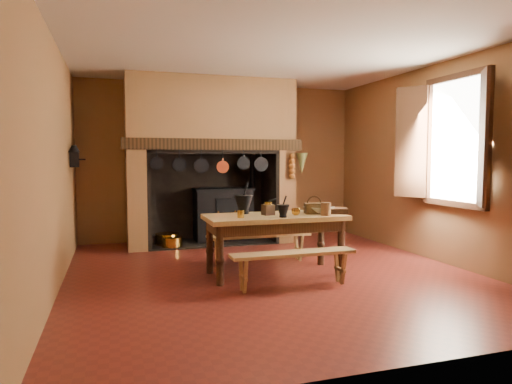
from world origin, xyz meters
TOP-DOWN VIEW (x-y plane):
  - floor at (0.00, 0.00)m, footprint 5.50×5.50m
  - ceiling at (0.00, 0.00)m, footprint 5.50×5.50m
  - back_wall at (0.00, 2.75)m, footprint 5.00×0.02m
  - wall_left at (-2.50, 0.00)m, footprint 0.02×5.50m
  - wall_right at (2.50, 0.00)m, footprint 0.02×5.50m
  - wall_front at (0.00, -2.75)m, footprint 5.00×0.02m
  - chimney_breast at (-0.30, 2.31)m, footprint 2.95×0.96m
  - iron_range at (-0.04, 2.45)m, footprint 1.12×0.55m
  - hearth_pans at (-1.05, 2.22)m, footprint 0.51×0.62m
  - hanging_pans at (-0.34, 1.81)m, footprint 1.92×0.29m
  - onion_string at (1.00, 1.79)m, footprint 0.12×0.10m
  - herb_bunch at (1.18, 1.79)m, footprint 0.20×0.20m
  - window at (2.35, -0.40)m, footprint 0.39×1.75m
  - wall_coffee_mill at (-2.42, 1.55)m, footprint 0.23×0.16m
  - work_table at (0.03, -0.05)m, footprint 1.75×0.78m
  - bench_front at (0.03, -0.67)m, footprint 1.46×0.25m
  - bench_back at (0.03, 0.59)m, footprint 1.47×0.26m
  - mortar_large at (-0.31, 0.18)m, footprint 0.24×0.24m
  - mortar_small at (0.04, -0.31)m, footprint 0.15×0.15m
  - coffee_grinder at (-0.05, -0.04)m, footprint 0.19×0.15m
  - brass_mug_a at (-0.45, -0.19)m, footprint 0.09×0.09m
  - brass_mug_b at (0.05, 0.15)m, footprint 0.10×0.10m
  - mixing_bowl at (0.64, -0.05)m, footprint 0.46×0.46m
  - stoneware_crock at (0.61, -0.30)m, footprint 0.15×0.15m
  - glass_jar at (0.55, -0.07)m, footprint 0.08×0.08m
  - wicker_basket at (0.56, -0.08)m, footprint 0.27×0.22m
  - wooden_tray at (0.81, -0.09)m, footprint 0.46×0.40m
  - brass_cup at (0.27, -0.16)m, footprint 0.14×0.14m

SIDE VIEW (x-z plane):
  - floor at x=0.00m, z-range 0.00..0.00m
  - hearth_pans at x=-1.05m, z-range -0.01..0.19m
  - bench_front at x=0.03m, z-range 0.10..0.51m
  - bench_back at x=0.03m, z-range 0.10..0.52m
  - iron_range at x=-0.04m, z-range -0.32..1.28m
  - work_table at x=0.03m, z-range 0.26..1.02m
  - wooden_tray at x=0.81m, z-range 0.76..0.82m
  - brass_cup at x=0.27m, z-range 0.76..0.84m
  - brass_mug_b at x=0.05m, z-range 0.76..0.84m
  - mixing_bowl at x=0.64m, z-range 0.76..0.85m
  - brass_mug_a at x=-0.45m, z-range 0.76..0.85m
  - glass_jar at x=0.55m, z-range 0.76..0.89m
  - wicker_basket at x=0.56m, z-range 0.72..0.95m
  - coffee_grinder at x=-0.05m, z-range 0.73..0.94m
  - stoneware_crock at x=0.61m, z-range 0.76..0.92m
  - mortar_small at x=0.04m, z-range 0.71..0.98m
  - mortar_large at x=-0.31m, z-range 0.69..1.09m
  - onion_string at x=1.00m, z-range 1.10..1.56m
  - hanging_pans at x=-0.34m, z-range 1.23..1.50m
  - herb_bunch at x=1.18m, z-range 1.21..1.56m
  - back_wall at x=0.00m, z-range 0.00..2.80m
  - wall_left at x=-2.50m, z-range 0.00..2.80m
  - wall_right at x=2.50m, z-range 0.00..2.80m
  - wall_front at x=0.00m, z-range 0.00..2.80m
  - wall_coffee_mill at x=-2.42m, z-range 1.36..1.67m
  - window at x=2.35m, z-range 0.82..2.58m
  - chimney_breast at x=-0.30m, z-range 0.41..3.21m
  - ceiling at x=0.00m, z-range 2.80..2.80m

